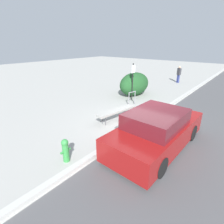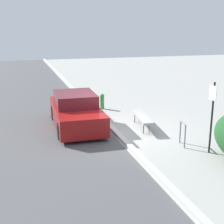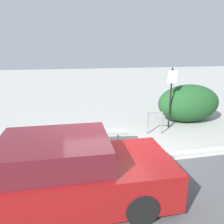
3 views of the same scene
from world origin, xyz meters
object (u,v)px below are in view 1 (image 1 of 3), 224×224
(pedestrian, at_px, (179,74))
(fire_hydrant, at_px, (65,150))
(bike_rack, at_px, (132,97))
(parked_car_near, at_px, (157,131))
(sign_post, at_px, (133,79))
(bench, at_px, (116,111))

(pedestrian, bearing_deg, fire_hydrant, -55.01)
(fire_hydrant, height_order, pedestrian, pedestrian)
(bike_rack, bearing_deg, pedestrian, 1.07)
(fire_hydrant, distance_m, parked_car_near, 3.07)
(fire_hydrant, bearing_deg, sign_post, 15.63)
(bench, distance_m, bike_rack, 2.32)
(pedestrian, bearing_deg, sign_post, -64.05)
(bench, relative_size, pedestrian, 1.43)
(parked_car_near, bearing_deg, bench, 70.95)
(pedestrian, bearing_deg, parked_car_near, -44.88)
(sign_post, xyz_separation_m, pedestrian, (7.11, -0.37, -0.58))
(bench, distance_m, fire_hydrant, 3.50)
(bench, bearing_deg, parked_car_near, -102.55)
(bench, bearing_deg, bike_rack, 22.59)
(pedestrian, xyz_separation_m, parked_car_near, (-11.11, -3.23, -0.17))
(pedestrian, bearing_deg, bike_rack, -60.01)
(bench, relative_size, bike_rack, 2.61)
(bike_rack, bearing_deg, fire_hydrant, -167.11)
(parked_car_near, bearing_deg, bike_rack, 45.60)
(bench, height_order, parked_car_near, parked_car_near)
(bench, xyz_separation_m, bike_rack, (2.25, 0.58, 0.05))
(bench, bearing_deg, fire_hydrant, -160.11)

